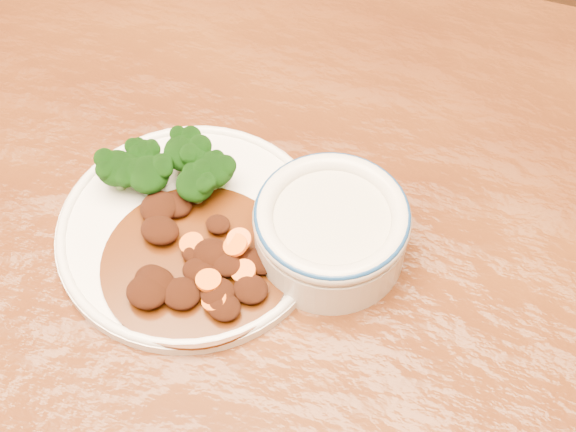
% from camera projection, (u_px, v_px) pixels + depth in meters
% --- Properties ---
extents(dining_table, '(1.54, 0.97, 0.75)m').
position_uv_depth(dining_table, '(163.00, 312.00, 0.74)').
color(dining_table, '#5D2E10').
rests_on(dining_table, ground).
extents(dinner_plate, '(0.23, 0.23, 0.01)m').
position_uv_depth(dinner_plate, '(191.00, 229.00, 0.69)').
color(dinner_plate, white).
rests_on(dinner_plate, dining_table).
extents(broccoli_florets, '(0.11, 0.07, 0.04)m').
position_uv_depth(broccoli_florets, '(174.00, 168.00, 0.69)').
color(broccoli_florets, '#6FA253').
rests_on(broccoli_florets, dinner_plate).
extents(mince_stew, '(0.16, 0.16, 0.03)m').
position_uv_depth(mince_stew, '(193.00, 262.00, 0.66)').
color(mince_stew, '#4F2208').
rests_on(mince_stew, dinner_plate).
extents(dip_bowl, '(0.13, 0.13, 0.06)m').
position_uv_depth(dip_bowl, '(331.00, 229.00, 0.66)').
color(dip_bowl, beige).
rests_on(dip_bowl, dining_table).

